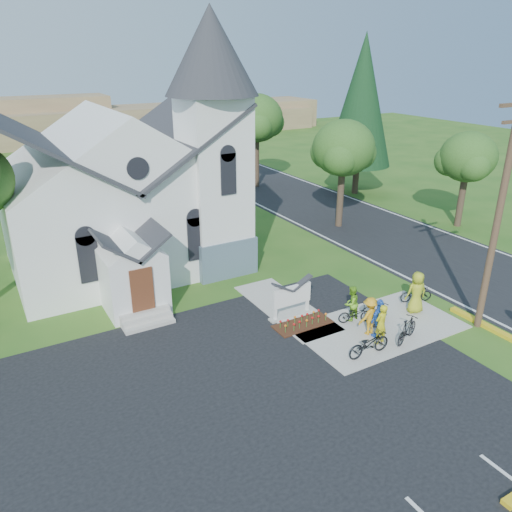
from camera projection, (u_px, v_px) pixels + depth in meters
ground at (359, 343)px, 20.28m from camera, size 120.00×120.00×0.00m
parking_lot at (228, 433)px, 15.45m from camera, size 20.00×16.00×0.02m
road at (329, 211)px, 36.91m from camera, size 8.00×90.00×0.02m
sidewalk at (379, 327)px, 21.36m from camera, size 7.00×4.00×0.05m
church at (125, 171)px, 25.76m from camera, size 12.35×12.00×13.00m
church_sign at (292, 296)px, 21.90m from camera, size 2.20×0.40×1.70m
flower_bed at (303, 324)px, 21.56m from camera, size 2.60×1.10×0.07m
utility_pole at (501, 205)px, 19.49m from camera, size 3.45×0.28×10.00m
tree_road_near at (344, 149)px, 31.83m from camera, size 4.00×4.00×7.05m
tree_road_mid at (257, 118)px, 41.46m from camera, size 4.40×4.40×7.80m
tree_road_far at (468, 158)px, 32.07m from camera, size 3.60×3.60×6.30m
conifer at (362, 101)px, 38.81m from camera, size 5.20×5.20×12.40m
distant_hills at (98, 123)px, 66.15m from camera, size 61.00×10.00×5.60m
cyclist_0 at (381, 324)px, 19.86m from camera, size 0.67×0.49×1.71m
bike_0 at (369, 344)px, 19.19m from camera, size 1.92×0.69×1.01m
cyclist_1 at (351, 303)px, 21.62m from camera, size 0.88×0.74×1.60m
bike_1 at (380, 314)px, 21.48m from camera, size 1.52×0.96×0.88m
cyclist_2 at (379, 318)px, 20.33m from camera, size 1.06×0.60×1.70m
bike_2 at (355, 314)px, 21.57m from camera, size 1.61×1.03×0.80m
cyclist_3 at (370, 316)px, 20.54m from camera, size 1.07×0.63×1.65m
bike_3 at (407, 329)px, 20.14m from camera, size 1.78×1.07×1.04m
cyclist_4 at (416, 292)px, 22.20m from camera, size 1.08×0.85×1.95m
bike_4 at (416, 294)px, 23.35m from camera, size 1.62×1.05×0.81m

